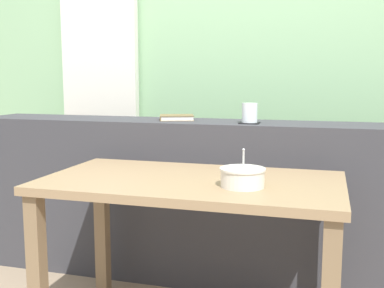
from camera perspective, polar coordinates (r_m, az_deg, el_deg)
The scene contains 8 objects.
outdoor_backdrop at distance 3.20m, azimuth 6.13°, elevation 12.99°, with size 4.80×0.08×2.80m, color #8EBC89.
curtain_left_panel at distance 3.42m, azimuth -11.13°, elevation 10.06°, with size 0.56×0.06×2.50m, color silver.
dark_console_ledge at distance 2.61m, azimuth 3.15°, elevation -7.03°, with size 2.80×0.37×0.89m, color #38383D.
breakfast_table at distance 1.97m, azimuth -0.02°, elevation -7.27°, with size 1.22×0.67×0.71m.
coaster_square at distance 2.43m, azimuth 6.98°, elevation 2.55°, with size 0.10×0.10×0.01m, color black.
juice_glass at distance 2.43m, azimuth 7.00°, elevation 3.71°, with size 0.08×0.08×0.10m.
closed_book at distance 2.61m, azimuth -1.91°, elevation 3.23°, with size 0.23×0.21×0.03m.
soup_bowl at distance 1.80m, azimuth 6.14°, elevation -4.06°, with size 0.17×0.17×0.15m.
Camera 1 is at (0.56, -1.90, 1.12)m, focal length 43.98 mm.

